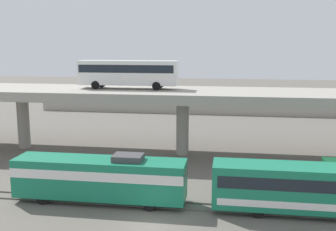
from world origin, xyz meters
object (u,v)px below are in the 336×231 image
object	(u,v)px
parked_car_2	(91,94)
parked_car_6	(257,97)
train_locomotive	(92,176)
parked_car_4	(188,97)
transit_bus_on_overpass	(128,72)
parked_car_0	(335,102)
parked_car_3	(91,97)
parked_car_5	(95,96)
parked_car_1	(138,96)
parked_car_7	(303,98)

from	to	relation	value
parked_car_2	parked_car_6	world-z (taller)	same
train_locomotive	parked_car_4	xyz separation A→B (m)	(2.76, 51.00, 0.14)
transit_bus_on_overpass	parked_car_4	xyz separation A→B (m)	(3.79, 34.37, -7.47)
parked_car_0	parked_car_3	distance (m)	48.17
parked_car_5	parked_car_0	bearing A→B (deg)	178.03
parked_car_1	train_locomotive	bearing A→B (deg)	-81.23
parked_car_2	parked_car_4	bearing A→B (deg)	175.62
parked_car_0	parked_car_6	distance (m)	15.05
parked_car_0	parked_car_5	world-z (taller)	same
parked_car_1	parked_car_3	bearing A→B (deg)	-160.61
parked_car_0	parked_car_6	world-z (taller)	same
transit_bus_on_overpass	parked_car_3	xyz separation A→B (m)	(-16.11, 31.58, -7.47)
train_locomotive	parked_car_6	distance (m)	56.72
train_locomotive	parked_car_7	size ratio (longest dim) A/B	3.31
parked_car_0	parked_car_2	distance (m)	49.87
train_locomotive	transit_bus_on_overpass	xyz separation A→B (m)	(-1.02, 16.62, 7.60)
parked_car_3	parked_car_4	distance (m)	20.10
transit_bus_on_overpass	parked_car_6	xyz separation A→B (m)	(17.96, 37.51, -7.47)
transit_bus_on_overpass	parked_car_4	world-z (taller)	transit_bus_on_overpass
train_locomotive	parked_car_3	distance (m)	51.15
parked_car_2	transit_bus_on_overpass	bearing A→B (deg)	116.14
parked_car_4	parked_car_5	bearing A→B (deg)	-178.58
parked_car_7	parked_car_1	bearing A→B (deg)	-176.87
parked_car_1	parked_car_6	size ratio (longest dim) A/B	1.15
parked_car_3	parked_car_7	size ratio (longest dim) A/B	0.87
parked_car_4	parked_car_3	bearing A→B (deg)	-172.00
parked_car_3	parked_car_5	xyz separation A→B (m)	(0.08, 2.31, -0.00)
parked_car_2	parked_car_5	world-z (taller)	same
parked_car_0	parked_car_1	xyz separation A→B (m)	(-38.96, 2.58, 0.00)
train_locomotive	parked_car_5	size ratio (longest dim) A/B	3.83
transit_bus_on_overpass	parked_car_6	distance (m)	42.25
parked_car_3	parked_car_4	size ratio (longest dim) A/B	1.00
parked_car_1	parked_car_2	world-z (taller)	same
parked_car_3	parked_car_0	bearing A→B (deg)	0.78
transit_bus_on_overpass	parked_car_6	world-z (taller)	transit_bus_on_overpass
parked_car_6	parked_car_7	world-z (taller)	same
transit_bus_on_overpass	parked_car_3	world-z (taller)	transit_bus_on_overpass
parked_car_1	parked_car_3	size ratio (longest dim) A/B	1.13
parked_car_7	parked_car_4	bearing A→B (deg)	-174.35
parked_car_4	parked_car_2	bearing A→B (deg)	175.62
train_locomotive	parked_car_0	size ratio (longest dim) A/B	3.41
parked_car_4	parked_car_6	world-z (taller)	same
parked_car_1	parked_car_3	xyz separation A→B (m)	(-9.20, -3.24, -0.00)
parked_car_0	parked_car_3	world-z (taller)	same
train_locomotive	transit_bus_on_overpass	distance (m)	18.31
parked_car_5	parked_car_6	world-z (taller)	same
train_locomotive	parked_car_5	xyz separation A→B (m)	(-17.05, 50.51, 0.13)
parked_car_3	parked_car_5	world-z (taller)	same
parked_car_4	parked_car_6	bearing A→B (deg)	12.48
train_locomotive	parked_car_6	xyz separation A→B (m)	(16.94, 54.13, 0.13)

